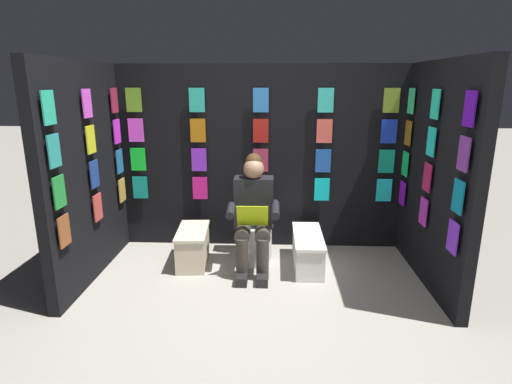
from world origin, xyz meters
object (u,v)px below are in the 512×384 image
(comic_longbox_near, at_px, (308,250))
(comic_longbox_far, at_px, (193,246))
(toilet, at_px, (254,231))
(person_reading, at_px, (253,213))

(comic_longbox_near, relative_size, comic_longbox_far, 1.22)
(toilet, bearing_deg, comic_longbox_near, 163.81)
(comic_longbox_near, bearing_deg, person_reading, 6.70)
(person_reading, relative_size, comic_longbox_far, 1.82)
(person_reading, relative_size, comic_longbox_near, 1.49)
(person_reading, distance_m, comic_longbox_near, 0.71)
(person_reading, bearing_deg, comic_longbox_far, -8.12)
(toilet, distance_m, person_reading, 0.35)
(comic_longbox_far, bearing_deg, toilet, -171.86)
(comic_longbox_near, distance_m, comic_longbox_far, 1.22)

